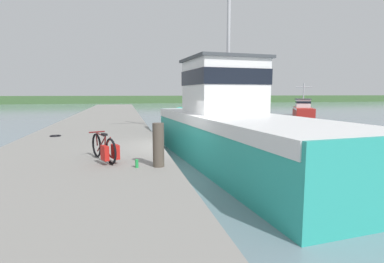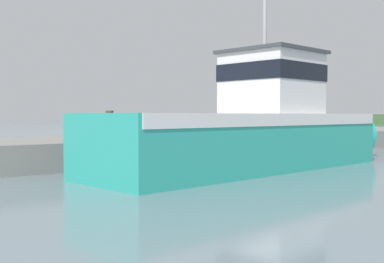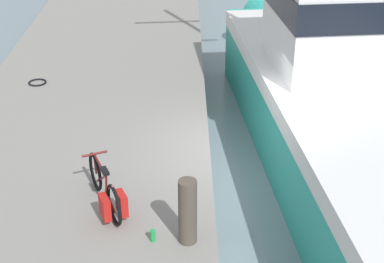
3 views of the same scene
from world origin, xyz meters
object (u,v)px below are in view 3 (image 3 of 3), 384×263
(mooring_post, at_px, (188,212))
(water_bottle_by_bike, at_px, (153,235))
(bicycle_touring, at_px, (107,192))
(fishing_boat_main, at_px, (347,99))

(mooring_post, relative_size, water_bottle_by_bike, 5.33)
(bicycle_touring, bearing_deg, fishing_boat_main, 11.26)
(fishing_boat_main, relative_size, bicycle_touring, 8.65)
(bicycle_touring, bearing_deg, mooring_post, -55.47)
(mooring_post, height_order, water_bottle_by_bike, mooring_post)
(mooring_post, distance_m, water_bottle_by_bike, 0.70)
(fishing_boat_main, height_order, bicycle_touring, fishing_boat_main)
(bicycle_touring, xyz_separation_m, mooring_post, (1.31, -0.83, 0.20))
(fishing_boat_main, relative_size, mooring_post, 13.19)
(fishing_boat_main, xyz_separation_m, water_bottle_by_bike, (-3.94, -4.06, -0.41))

